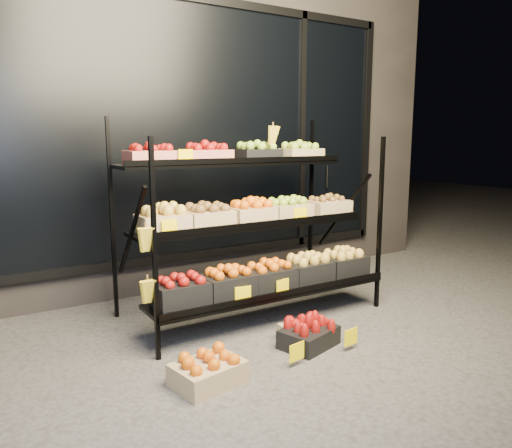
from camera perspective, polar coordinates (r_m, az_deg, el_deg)
ground at (r=3.89m, az=4.54°, el=-12.74°), size 24.00×24.00×0.00m
building at (r=5.88m, az=-10.65°, el=12.19°), size 6.00×2.08×3.50m
display_rack at (r=4.14m, az=-0.38°, el=0.05°), size 2.18×1.02×1.71m
tag_floor_a at (r=3.41m, az=4.68°, el=-14.98°), size 0.13×0.01×0.12m
tag_floor_b at (r=3.69m, az=10.78°, el=-13.14°), size 0.13×0.01×0.12m
floor_crate_left at (r=3.18m, az=-5.52°, el=-16.23°), size 0.46×0.37×0.21m
floor_crate_midleft at (r=3.70m, az=6.06°, el=-12.37°), size 0.46×0.39×0.20m
floor_crate_midright at (r=3.80m, az=5.81°, el=-11.90°), size 0.37×0.29×0.19m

